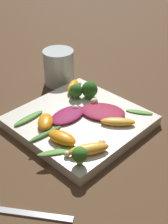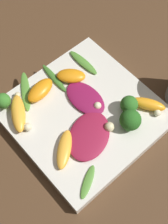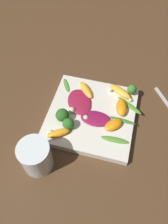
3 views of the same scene
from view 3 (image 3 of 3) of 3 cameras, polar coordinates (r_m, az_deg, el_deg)
name	(u,v)px [view 3 (image 3 of 3)]	position (r m, az deg, el deg)	size (l,w,h in m)	color
ground_plane	(91,117)	(0.69, 1.90, -1.34)	(2.40, 2.40, 0.00)	#4C331E
plate	(91,115)	(0.68, 1.92, -0.79)	(0.26, 0.26, 0.02)	silver
drinking_glass	(36,156)	(0.59, -12.44, -11.27)	(0.08, 0.08, 0.10)	silver
radicchio_leaf_0	(79,102)	(0.68, -1.24, 2.70)	(0.11, 0.12, 0.01)	maroon
radicchio_leaf_1	(96,118)	(0.65, 3.02, -1.70)	(0.09, 0.06, 0.01)	maroon
orange_segment_0	(58,133)	(0.62, -6.75, -5.51)	(0.07, 0.05, 0.02)	orange
orange_segment_1	(121,107)	(0.67, 9.76, 1.19)	(0.04, 0.07, 0.02)	orange
orange_segment_2	(121,92)	(0.71, 9.52, 5.27)	(0.08, 0.06, 0.02)	#FCAD33
orange_segment_3	(113,125)	(0.64, 7.66, -3.36)	(0.06, 0.06, 0.02)	orange
orange_segment_4	(86,90)	(0.71, 0.49, 5.81)	(0.07, 0.07, 0.02)	#FCAD33
broccoli_floret_0	(62,115)	(0.64, -5.67, -0.85)	(0.04, 0.04, 0.04)	#84AD5B
broccoli_floret_1	(132,89)	(0.71, 12.36, 5.80)	(0.03, 0.03, 0.04)	#84AD5B
broccoli_floret_2	(68,124)	(0.63, -4.12, -3.08)	(0.03, 0.03, 0.04)	#84AD5B
arugula_sprig_0	(122,120)	(0.66, 9.92, -2.16)	(0.08, 0.02, 0.01)	#3D7528
arugula_sprig_1	(115,140)	(0.62, 8.00, -7.19)	(0.08, 0.02, 0.01)	#518E33
arugula_sprig_2	(129,105)	(0.69, 11.72, 1.72)	(0.09, 0.06, 0.00)	#518E33
arugula_sprig_3	(66,85)	(0.73, -4.65, 6.97)	(0.04, 0.06, 0.00)	#518E33
arugula_sprig_4	(83,112)	(0.67, -0.21, 0.09)	(0.03, 0.07, 0.00)	#3D7528
macadamia_nut_0	(130,100)	(0.70, 12.00, 3.06)	(0.01, 0.01, 0.01)	beige
macadamia_nut_1	(51,132)	(0.63, -8.72, -5.24)	(0.01, 0.01, 0.01)	beige
macadamia_nut_2	(72,110)	(0.66, -3.19, 0.57)	(0.02, 0.02, 0.02)	beige
macadamia_nut_3	(86,117)	(0.65, 0.46, -1.43)	(0.01, 0.01, 0.01)	beige
macadamia_nut_4	(111,89)	(0.72, 6.96, 5.92)	(0.02, 0.02, 0.02)	beige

